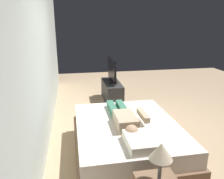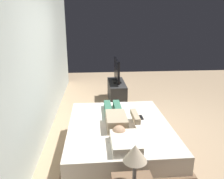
{
  "view_description": "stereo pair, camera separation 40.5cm",
  "coord_description": "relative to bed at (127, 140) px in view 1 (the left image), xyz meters",
  "views": [
    {
      "loc": [
        -3.79,
        1.18,
        1.98
      ],
      "look_at": [
        0.36,
        0.42,
        0.69
      ],
      "focal_mm": 35.87,
      "sensor_mm": 36.0,
      "label": 1
    },
    {
      "loc": [
        -3.84,
        0.78,
        1.98
      ],
      "look_at": [
        0.36,
        0.42,
        0.69
      ],
      "focal_mm": 35.87,
      "sensor_mm": 36.0,
      "label": 2
    }
  ],
  "objects": [
    {
      "name": "lamp",
      "position": [
        -1.26,
        0.01,
        0.59
      ],
      "size": [
        0.22,
        0.22,
        0.42
      ],
      "color": "#59595B",
      "rests_on": "nightstand"
    },
    {
      "name": "bed",
      "position": [
        0.0,
        0.0,
        0.0
      ],
      "size": [
        1.91,
        1.55,
        0.54
      ],
      "color": "brown",
      "rests_on": "ground"
    },
    {
      "name": "tv_stand",
      "position": [
        2.47,
        -0.23,
        -0.01
      ],
      "size": [
        1.1,
        0.4,
        0.5
      ],
      "primitive_type": "cube",
      "color": "#2D2D2D",
      "rests_on": "ground"
    },
    {
      "name": "ground_plane",
      "position": [
        0.88,
        -0.42,
        -0.26
      ],
      "size": [
        10.0,
        10.0,
        0.0
      ],
      "primitive_type": "plane",
      "color": "tan"
    },
    {
      "name": "tv",
      "position": [
        2.47,
        -0.23,
        0.52
      ],
      "size": [
        0.88,
        0.2,
        0.59
      ],
      "color": "black",
      "rests_on": "tv_stand"
    },
    {
      "name": "person",
      "position": [
        0.03,
        0.04,
        0.36
      ],
      "size": [
        1.26,
        0.46,
        0.18
      ],
      "color": "tan",
      "rests_on": "bed"
    },
    {
      "name": "pillow",
      "position": [
        -0.64,
        0.0,
        0.34
      ],
      "size": [
        0.48,
        0.34,
        0.12
      ],
      "primitive_type": "cube",
      "color": "silver",
      "rests_on": "bed"
    },
    {
      "name": "remote",
      "position": [
        0.18,
        -0.37,
        0.29
      ],
      "size": [
        0.15,
        0.04,
        0.02
      ],
      "primitive_type": "cube",
      "color": "black",
      "rests_on": "bed"
    },
    {
      "name": "back_wall",
      "position": [
        1.28,
        1.25,
        1.14
      ],
      "size": [
        6.4,
        0.1,
        2.8
      ],
      "primitive_type": "cube",
      "color": "silver",
      "rests_on": "ground"
    }
  ]
}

